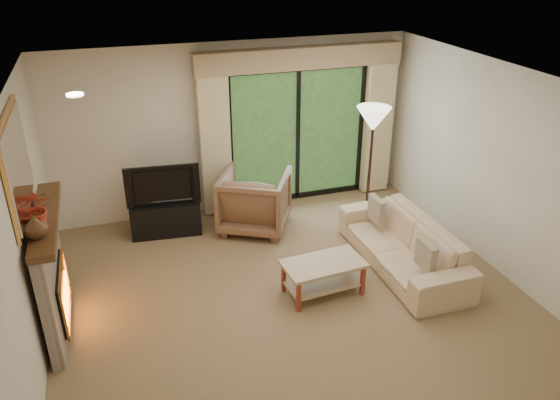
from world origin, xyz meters
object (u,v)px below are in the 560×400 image
object	(u,v)px
media_console	(166,217)
sofa	(403,245)
coffee_table	(323,278)
armchair	(255,201)

from	to	relation	value
media_console	sofa	bearing A→B (deg)	-28.02
sofa	coffee_table	world-z (taller)	sofa
media_console	coffee_table	size ratio (longest dim) A/B	1.02
armchair	sofa	world-z (taller)	armchair
armchair	sofa	bearing A→B (deg)	162.42
armchair	coffee_table	size ratio (longest dim) A/B	1.01
armchair	coffee_table	bearing A→B (deg)	128.61
media_console	armchair	world-z (taller)	armchair
armchair	sofa	xyz separation A→B (m)	(1.54, -1.61, -0.12)
armchair	sofa	size ratio (longest dim) A/B	0.45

